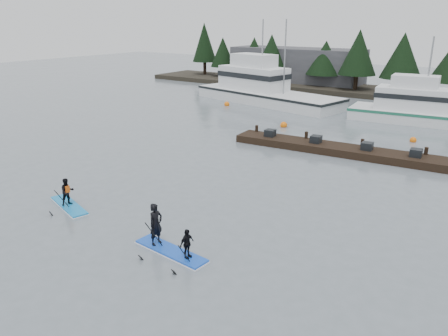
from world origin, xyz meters
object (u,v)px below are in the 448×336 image
Objects in this scene: paddleboard_duo at (168,237)px; fishing_boat_medium at (426,116)px; floating_dock at (344,150)px; paddleboard_solo at (68,197)px; fishing_boat_large at (263,96)px.

fishing_boat_medium is at bearing 87.99° from paddleboard_duo.
fishing_boat_medium reaches higher than floating_dock.
paddleboard_duo is (-3.70, -29.95, 0.06)m from fishing_boat_medium.
floating_dock is (-2.62, -13.22, -0.32)m from fishing_boat_medium.
fishing_boat_medium is 31.26m from paddleboard_solo.
fishing_boat_medium is 0.89× the size of floating_dock.
paddleboard_solo is (6.27, -30.17, -0.21)m from fishing_boat_large.
fishing_boat_large is at bearing 118.23° from paddleboard_duo.
fishing_boat_large reaches higher than paddleboard_solo.
paddleboard_duo is at bearing 12.60° from paddleboard_solo.
floating_dock is 4.59× the size of paddleboard_duo.
floating_dock is (14.23, -13.98, -0.48)m from fishing_boat_large.
fishing_boat_large reaches higher than floating_dock.
paddleboard_solo is at bearing -66.39° from fishing_boat_large.
paddleboard_duo is at bearing -54.94° from fishing_boat_large.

